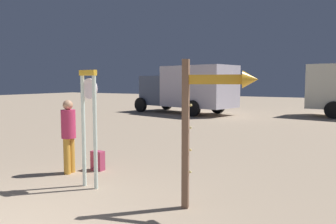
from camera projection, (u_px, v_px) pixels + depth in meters
name	position (u px, v px, depth m)	size (l,w,h in m)	color
standing_clock	(89.00, 118.00, 6.00)	(0.39, 0.12, 2.14)	white
arrow_sign	(210.00, 109.00, 4.88)	(1.10, 0.45, 2.27)	brown
person_near_clock	(69.00, 133.00, 6.97)	(0.30, 0.30, 1.56)	gold
backpack	(98.00, 161.00, 7.27)	(0.28, 0.21, 0.43)	#B23C5D
box_truck_near	(189.00, 88.00, 19.98)	(6.61, 3.82, 2.84)	silver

